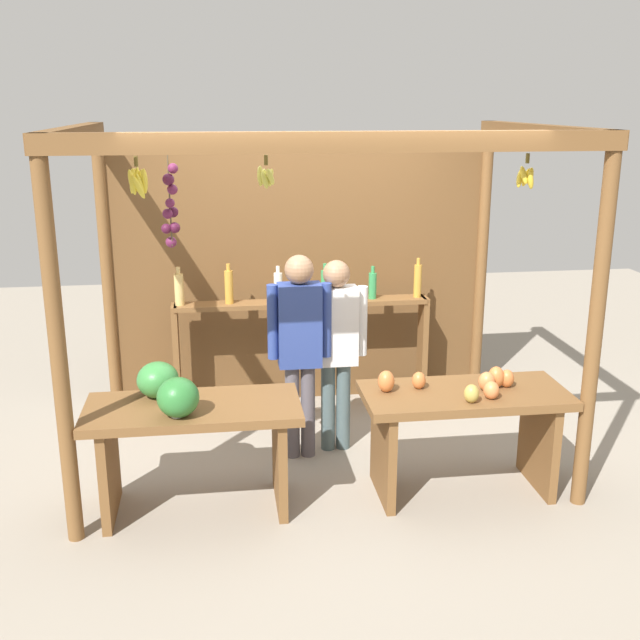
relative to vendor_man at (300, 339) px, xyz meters
The scene contains 7 objects.
ground_plane 0.97m from the vendor_man, 39.78° to the left, with size 12.00×12.00×0.00m, color gray.
market_stall 0.82m from the vendor_man, 78.39° to the left, with size 3.47×2.29×2.49m.
fruit_counter_left 1.13m from the vendor_man, 139.65° to the right, with size 1.41×0.69×1.00m.
fruit_counter_right 1.33m from the vendor_man, 33.55° to the right, with size 1.41×0.64×0.90m.
bottle_shelf_unit 0.95m from the vendor_man, 83.30° to the left, with size 2.23×0.22×1.35m.
vendor_man is the anchor object (origin of this frame).
vendor_woman 0.31m from the vendor_man, 18.11° to the left, with size 0.48×0.21×1.52m.
Camera 1 is at (-0.72, -5.52, 2.66)m, focal length 42.83 mm.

